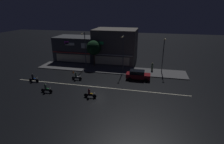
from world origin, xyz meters
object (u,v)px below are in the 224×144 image
object	(u,v)px
motorcycle_lead	(90,94)
motorcycle_opposite_lane	(46,89)
pedestrian_on_sidewalk	(152,67)
parked_car_near_kerb	(138,75)
streetlamp_mid	(123,51)
motorcycle_trailing_far	(33,78)
streetlamp_west	(85,47)
traffic_cone	(73,72)
streetlamp_east	(163,52)
motorcycle_following	(76,77)

from	to	relation	value
motorcycle_lead	motorcycle_opposite_lane	xyz separation A→B (m)	(-7.04, 0.08, 0.00)
pedestrian_on_sidewalk	parked_car_near_kerb	world-z (taller)	pedestrian_on_sidewalk
streetlamp_mid	motorcycle_trailing_far	bearing A→B (deg)	-150.52
streetlamp_west	motorcycle_trailing_far	distance (m)	11.78
parked_car_near_kerb	motorcycle_opposite_lane	size ratio (longest dim) A/B	2.26
traffic_cone	motorcycle_trailing_far	bearing A→B (deg)	-130.11
streetlamp_east	motorcycle_following	world-z (taller)	streetlamp_east
motorcycle_following	motorcycle_trailing_far	bearing A→B (deg)	-167.11
streetlamp_east	traffic_cone	world-z (taller)	streetlamp_east
streetlamp_west	traffic_cone	xyz separation A→B (m)	(-1.39, -3.47, -4.25)
motorcycle_trailing_far	streetlamp_east	bearing A→B (deg)	-147.66
motorcycle_lead	traffic_cone	size ratio (longest dim) A/B	3.45
streetlamp_west	traffic_cone	size ratio (longest dim) A/B	13.58
streetlamp_west	traffic_cone	world-z (taller)	streetlamp_west
streetlamp_west	traffic_cone	distance (m)	5.66
parked_car_near_kerb	motorcycle_following	distance (m)	11.09
streetlamp_west	pedestrian_on_sidewalk	size ratio (longest dim) A/B	4.15
streetlamp_east	motorcycle_opposite_lane	distance (m)	22.22
streetlamp_east	motorcycle_following	size ratio (longest dim) A/B	3.63
parked_car_near_kerb	motorcycle_following	world-z (taller)	parked_car_near_kerb
streetlamp_east	traffic_cone	distance (m)	18.15
motorcycle_opposite_lane	streetlamp_mid	bearing A→B (deg)	-130.06
motorcycle_trailing_far	parked_car_near_kerb	bearing A→B (deg)	-155.34
motorcycle_lead	motorcycle_trailing_far	xyz separation A→B (m)	(-11.58, 3.33, 0.00)
streetlamp_east	motorcycle_lead	distance (m)	17.29
streetlamp_mid	parked_car_near_kerb	xyz separation A→B (m)	(3.28, -2.86, -3.56)
parked_car_near_kerb	motorcycle_lead	xyz separation A→B (m)	(-6.13, -8.62, -0.24)
pedestrian_on_sidewalk	motorcycle_trailing_far	bearing A→B (deg)	0.69
pedestrian_on_sidewalk	motorcycle_lead	bearing A→B (deg)	31.47
motorcycle_following	traffic_cone	xyz separation A→B (m)	(-2.13, 3.21, -0.36)
motorcycle_following	motorcycle_lead	bearing A→B (deg)	-58.84
motorcycle_lead	traffic_cone	world-z (taller)	motorcycle_lead
streetlamp_mid	motorcycle_lead	bearing A→B (deg)	-103.92
streetlamp_east	motorcycle_trailing_far	distance (m)	24.45
motorcycle_lead	motorcycle_trailing_far	distance (m)	12.05
streetlamp_east	pedestrian_on_sidewalk	size ratio (longest dim) A/B	3.83
pedestrian_on_sidewalk	motorcycle_opposite_lane	size ratio (longest dim) A/B	0.95
streetlamp_west	motorcycle_following	size ratio (longest dim) A/B	3.93
streetlamp_west	motorcycle_trailing_far	world-z (taller)	streetlamp_west
pedestrian_on_sidewalk	parked_car_near_kerb	xyz separation A→B (m)	(-2.45, -4.90, -0.10)
motorcycle_trailing_far	pedestrian_on_sidewalk	bearing A→B (deg)	-145.15
motorcycle_opposite_lane	streetlamp_east	bearing A→B (deg)	-142.07
streetlamp_mid	motorcycle_lead	distance (m)	12.43
pedestrian_on_sidewalk	motorcycle_following	xyz separation A→B (m)	(-13.19, -7.67, -0.33)
streetlamp_west	motorcycle_following	bearing A→B (deg)	-83.65
streetlamp_mid	motorcycle_opposite_lane	world-z (taller)	streetlamp_mid
parked_car_near_kerb	motorcycle_opposite_lane	xyz separation A→B (m)	(-13.17, -8.54, -0.24)
streetlamp_mid	motorcycle_trailing_far	xyz separation A→B (m)	(-14.43, -8.16, -3.79)
pedestrian_on_sidewalk	motorcycle_opposite_lane	distance (m)	20.61
parked_car_near_kerb	streetlamp_mid	bearing A→B (deg)	138.90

